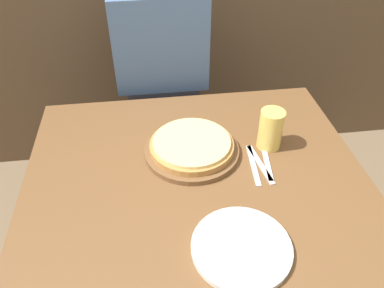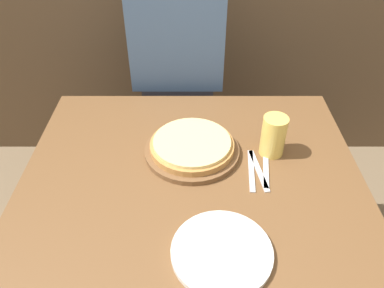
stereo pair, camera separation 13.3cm
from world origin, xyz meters
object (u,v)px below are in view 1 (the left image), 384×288
object	(u,v)px
fork	(253,165)
dinner_knife	(260,164)
beer_glass	(271,128)
spoon	(267,164)
dinner_plate	(241,247)
diner_person	(163,95)
pizza_on_board	(192,147)

from	to	relation	value
fork	dinner_knife	xyz separation A→B (m)	(0.02, -0.00, 0.00)
beer_glass	spoon	bearing A→B (deg)	-108.05
dinner_plate	diner_person	distance (m)	1.00
dinner_plate	spoon	xyz separation A→B (m)	(0.17, 0.33, -0.01)
dinner_knife	spoon	distance (m)	0.03
dinner_knife	diner_person	xyz separation A→B (m)	(-0.29, 0.65, -0.09)
dinner_knife	pizza_on_board	bearing A→B (deg)	157.08
spoon	diner_person	distance (m)	0.73
fork	diner_person	bearing A→B (deg)	112.56
spoon	diner_person	world-z (taller)	diner_person
dinner_knife	diner_person	bearing A→B (deg)	114.42
pizza_on_board	beer_glass	world-z (taller)	beer_glass
pizza_on_board	fork	bearing A→B (deg)	-25.41
pizza_on_board	fork	world-z (taller)	pizza_on_board
beer_glass	fork	bearing A→B (deg)	-129.87
dinner_plate	dinner_knife	world-z (taller)	dinner_plate
dinner_plate	fork	bearing A→B (deg)	69.76
diner_person	pizza_on_board	bearing A→B (deg)	-83.02
fork	spoon	world-z (taller)	same
spoon	beer_glass	bearing A→B (deg)	71.95
beer_glass	dinner_plate	world-z (taller)	beer_glass
beer_glass	diner_person	size ratio (longest dim) A/B	0.11
dinner_knife	fork	bearing A→B (deg)	180.00
pizza_on_board	dinner_plate	xyz separation A→B (m)	(0.08, -0.43, -0.02)
fork	beer_glass	bearing A→B (deg)	50.13
pizza_on_board	beer_glass	xyz separation A→B (m)	(0.28, 0.00, 0.06)
spoon	diner_person	xyz separation A→B (m)	(-0.32, 0.65, -0.09)
dinner_knife	spoon	world-z (taller)	same
pizza_on_board	spoon	distance (m)	0.27
pizza_on_board	fork	xyz separation A→B (m)	(0.20, -0.10, -0.02)
beer_glass	diner_person	xyz separation A→B (m)	(-0.35, 0.55, -0.17)
pizza_on_board	dinner_knife	world-z (taller)	pizza_on_board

